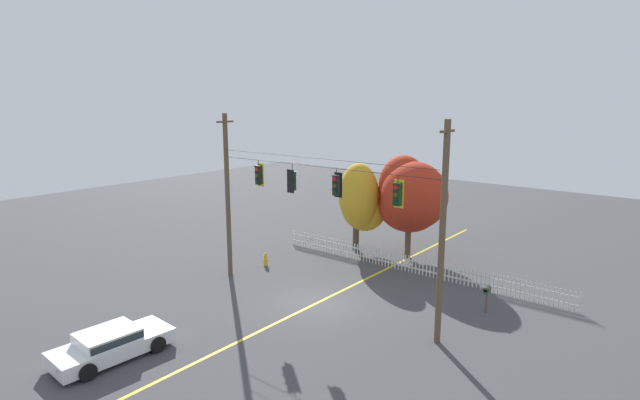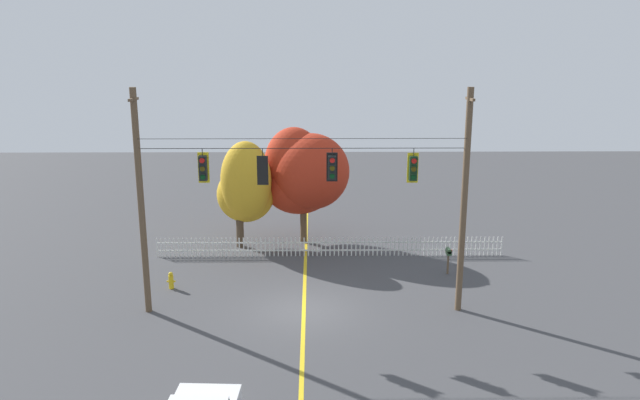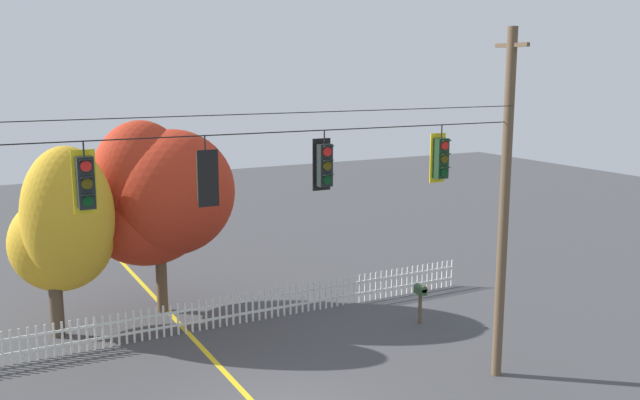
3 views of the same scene
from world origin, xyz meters
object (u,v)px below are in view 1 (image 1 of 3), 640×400
Objects in this scene: traffic_signal_westbound_side at (292,181)px; traffic_signal_northbound_primary at (398,194)px; autumn_maple_near_fence at (361,202)px; roadside_mailbox at (487,291)px; autumn_maple_mid at (410,197)px; parked_car at (111,343)px; fire_hydrant at (266,259)px; traffic_signal_eastbound_side at (337,185)px; traffic_signal_southbound_primary at (259,175)px.

traffic_signal_westbound_side is 5.83m from traffic_signal_northbound_primary.
autumn_maple_near_fence is 11.09m from roadside_mailbox.
traffic_signal_westbound_side is at bearing -98.71° from autumn_maple_mid.
parked_car reaches higher than fire_hydrant.
autumn_maple_mid is (1.40, 9.15, -2.01)m from traffic_signal_westbound_side.
roadside_mailbox is at bearing -23.13° from autumn_maple_near_fence.
autumn_maple_mid is 9.05m from roadside_mailbox.
traffic_signal_southbound_primary is at bearing 179.99° from traffic_signal_eastbound_side.
fire_hydrant is (-4.42, 2.42, -5.50)m from traffic_signal_westbound_side.
autumn_maple_mid is 8.22× the size of fire_hydrant.
autumn_maple_near_fence is 7.48× the size of fire_hydrant.
traffic_signal_westbound_side is 0.22× the size of autumn_maple_mid.
fire_hydrant is at bearing 105.47° from parked_car.
traffic_signal_eastbound_side is 0.21× the size of autumn_maple_mid.
autumn_maple_near_fence is 4.53× the size of roadside_mailbox.
traffic_signal_eastbound_side is 0.23× the size of autumn_maple_near_fence.
parked_car is at bearing -128.04° from traffic_signal_northbound_primary.
autumn_maple_mid reaches higher than fire_hydrant.
traffic_signal_southbound_primary and traffic_signal_eastbound_side have the same top height.
traffic_signal_westbound_side is 0.31× the size of parked_car.
autumn_maple_near_fence is at bearing 117.34° from traffic_signal_eastbound_side.
traffic_signal_southbound_primary reaches higher than autumn_maple_mid.
traffic_signal_southbound_primary is 2.31m from traffic_signal_westbound_side.
traffic_signal_eastbound_side reaches higher than roadside_mailbox.
roadside_mailbox is at bearing 53.79° from parked_car.
autumn_maple_near_fence is 0.91× the size of autumn_maple_mid.
roadside_mailbox is at bearing 26.09° from traffic_signal_westbound_side.
roadside_mailbox is at bearing 35.67° from traffic_signal_eastbound_side.
traffic_signal_westbound_side is at bearing -78.95° from autumn_maple_near_fence.
traffic_signal_southbound_primary is 10.07m from autumn_maple_mid.
fire_hydrant is (-3.17, 11.45, -0.22)m from parked_car.
autumn_maple_near_fence is (-1.63, 8.36, -2.60)m from traffic_signal_westbound_side.
autumn_maple_near_fence is at bearing 101.05° from traffic_signal_westbound_side.
traffic_signal_eastbound_side is 9.34m from fire_hydrant.
traffic_signal_southbound_primary and traffic_signal_westbound_side have the same top height.
traffic_signal_westbound_side is (2.31, -0.02, -0.07)m from traffic_signal_southbound_primary.
traffic_signal_westbound_side is at bearing 82.13° from parked_car.
parked_car is (-1.25, -9.02, -5.28)m from traffic_signal_westbound_side.
traffic_signal_eastbound_side is at bearing -18.73° from fire_hydrant.
traffic_signal_southbound_primary is 4.99m from traffic_signal_eastbound_side.
traffic_signal_eastbound_side is 9.45m from autumn_maple_mid.
traffic_signal_westbound_side reaches higher than fire_hydrant.
autumn_maple_near_fence is (-7.46, 8.34, -2.64)m from traffic_signal_northbound_primary.
traffic_signal_northbound_primary is at bearing -64.15° from autumn_maple_mid.
fire_hydrant is (-2.78, -5.93, -2.90)m from autumn_maple_near_fence.
traffic_signal_eastbound_side is 3.15m from traffic_signal_northbound_primary.
traffic_signal_northbound_primary is 12.65m from parked_car.
traffic_signal_northbound_primary is at bearing 0.01° from traffic_signal_eastbound_side.
autumn_maple_mid is (3.71, 9.13, -2.08)m from traffic_signal_southbound_primary.
traffic_signal_northbound_primary is at bearing -0.00° from traffic_signal_southbound_primary.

